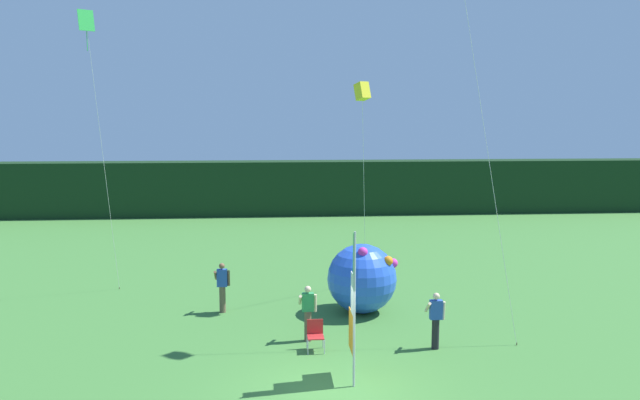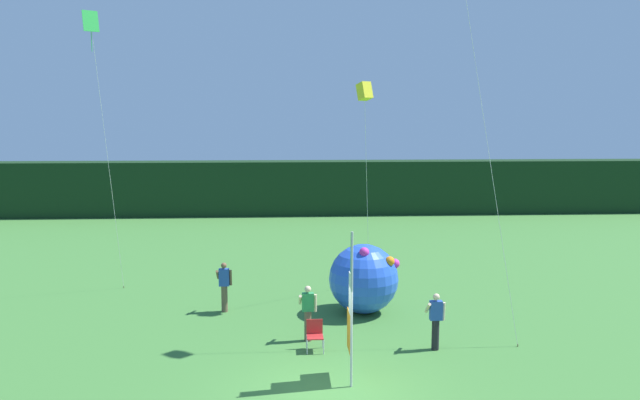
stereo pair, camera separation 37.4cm
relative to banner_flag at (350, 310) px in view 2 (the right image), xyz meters
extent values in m
plane|color=#3D7533|center=(-0.64, -0.56, -1.92)|extent=(120.00, 120.00, 0.00)
cube|color=black|center=(-0.64, 28.48, -0.01)|extent=(80.00, 2.40, 3.82)
cylinder|color=#B7B7BC|center=(0.00, -0.29, 0.08)|extent=(0.06, 0.06, 4.01)
cube|color=orange|center=(0.00, 0.22, -0.67)|extent=(0.02, 0.97, 1.07)
cube|color=white|center=(0.00, 0.04, 0.40)|extent=(0.02, 0.60, 1.07)
cube|color=green|center=(0.00, -0.15, 1.48)|extent=(0.02, 0.23, 1.07)
cylinder|color=brown|center=(-0.98, 3.02, -1.45)|extent=(0.22, 0.22, 0.95)
cube|color=#2D8E4C|center=(-0.98, 3.02, -0.69)|extent=(0.36, 0.20, 0.57)
sphere|color=beige|center=(-0.98, 3.02, -0.29)|extent=(0.20, 0.20, 0.20)
cylinder|color=beige|center=(-1.21, 3.08, -0.64)|extent=(0.09, 0.48, 0.42)
cylinder|color=beige|center=(-0.75, 3.03, -0.73)|extent=(0.09, 0.14, 0.56)
cylinder|color=brown|center=(-3.82, 6.06, -1.45)|extent=(0.22, 0.22, 0.94)
cube|color=#284CA8|center=(-3.82, 6.06, -0.68)|extent=(0.36, 0.20, 0.61)
sphere|color=brown|center=(-3.82, 6.06, -0.25)|extent=(0.20, 0.20, 0.20)
cylinder|color=brown|center=(-4.05, 6.12, -0.60)|extent=(0.09, 0.48, 0.42)
cylinder|color=brown|center=(-3.59, 6.06, -0.69)|extent=(0.09, 0.14, 0.56)
cylinder|color=black|center=(2.76, 2.08, -1.47)|extent=(0.22, 0.22, 0.91)
cube|color=#284CA8|center=(2.76, 2.08, -0.73)|extent=(0.36, 0.20, 0.57)
sphere|color=beige|center=(2.76, 2.08, -0.32)|extent=(0.20, 0.20, 0.20)
cylinder|color=beige|center=(2.53, 2.15, -0.67)|extent=(0.09, 0.48, 0.42)
cylinder|color=beige|center=(2.99, 2.09, -0.76)|extent=(0.09, 0.14, 0.56)
sphere|color=blue|center=(1.08, 5.69, -0.70)|extent=(2.44, 2.44, 2.44)
sphere|color=#DB33A8|center=(2.16, 5.56, -0.14)|extent=(0.34, 0.34, 0.34)
sphere|color=#DB33A8|center=(1.02, 5.11, 0.37)|extent=(0.34, 0.34, 0.34)
sphere|color=orange|center=(1.91, 5.17, 0.03)|extent=(0.34, 0.34, 0.34)
cylinder|color=#BCBCC1|center=(-1.04, 1.92, -1.71)|extent=(0.03, 0.03, 0.42)
cylinder|color=#BCBCC1|center=(-0.56, 1.92, -1.71)|extent=(0.03, 0.03, 0.42)
cylinder|color=#BCBCC1|center=(-1.04, 2.40, -1.71)|extent=(0.03, 0.03, 0.42)
cylinder|color=#BCBCC1|center=(-0.56, 2.40, -1.71)|extent=(0.03, 0.03, 0.42)
cube|color=#B22323|center=(-0.80, 2.16, -1.49)|extent=(0.48, 0.48, 0.03)
cube|color=#B22323|center=(-0.80, 2.40, -1.25)|extent=(0.48, 0.03, 0.44)
cylinder|color=brown|center=(1.84, 9.66, -1.88)|extent=(0.03, 0.03, 0.08)
cylinder|color=silver|center=(1.51, 8.16, 1.95)|extent=(0.68, 3.01, 7.76)
cube|color=yellow|center=(1.18, 6.66, 5.83)|extent=(0.61, 0.66, 0.67)
cylinder|color=brown|center=(5.29, 2.16, -1.88)|extent=(0.03, 0.03, 0.08)
cylinder|color=silver|center=(4.40, 2.78, 3.91)|extent=(1.81, 1.26, 11.67)
cylinder|color=brown|center=(-8.20, 9.37, -1.88)|extent=(0.03, 0.03, 0.08)
cylinder|color=silver|center=(-8.44, 8.83, 3.24)|extent=(0.50, 1.09, 10.33)
cube|color=green|center=(-8.68, 8.30, 8.40)|extent=(0.57, 0.45, 0.77)
cylinder|color=green|center=(-8.68, 8.30, 7.66)|extent=(0.02, 0.02, 0.70)
camera|label=1|loc=(-2.01, -14.94, 4.83)|focal=34.15mm
camera|label=2|loc=(-1.64, -14.96, 4.83)|focal=34.15mm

